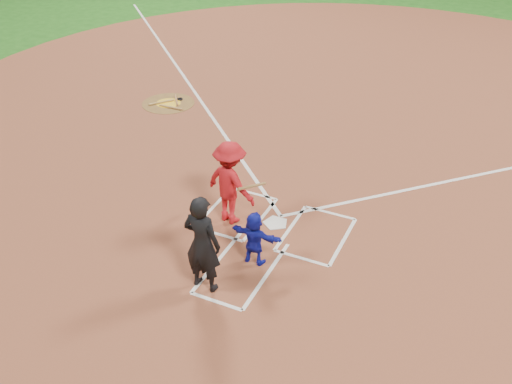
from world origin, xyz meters
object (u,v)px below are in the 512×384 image
at_px(home_plate, 276,223).
at_px(batter_at_plate, 230,183).
at_px(umpire, 202,244).
at_px(catcher, 254,238).
at_px(on_deck_circle, 168,103).

xyz_separation_m(home_plate, batter_at_plate, (-0.97, -0.29, 0.97)).
xyz_separation_m(home_plate, umpire, (-0.41, -2.50, 1.02)).
bearing_deg(umpire, catcher, -115.08).
bearing_deg(on_deck_circle, batter_at_plate, -45.52).
bearing_deg(catcher, on_deck_circle, -44.65).
distance_m(catcher, batter_at_plate, 1.63).
distance_m(catcher, umpire, 1.30).
distance_m(home_plate, umpire, 2.74).
xyz_separation_m(home_plate, catcher, (0.14, -1.42, 0.58)).
xyz_separation_m(home_plate, on_deck_circle, (-5.82, 4.64, -0.00)).
bearing_deg(umpire, batter_at_plate, -73.79).
relative_size(home_plate, on_deck_circle, 0.35).
distance_m(home_plate, catcher, 1.54).
bearing_deg(catcher, batter_at_plate, -44.36).
distance_m(umpire, batter_at_plate, 2.28).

